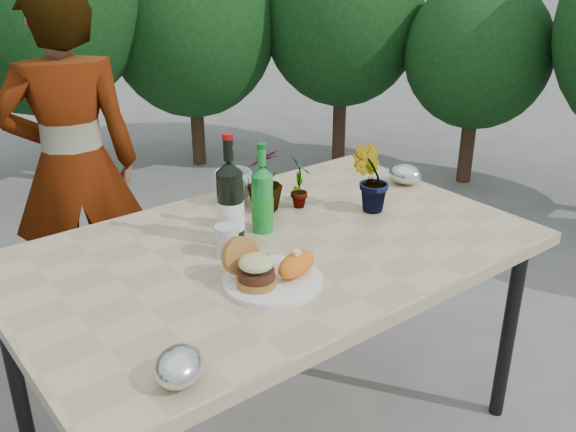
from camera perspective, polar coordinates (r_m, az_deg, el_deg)
patio_table at (r=2.02m, az=-1.40°, el=-4.13°), size 1.60×1.00×0.75m
shrub_hedge at (r=3.48m, az=-17.10°, el=14.31°), size 6.85×5.16×2.17m
dinner_plate at (r=1.79m, az=-1.36°, el=-5.78°), size 0.28×0.28×0.01m
burger_stack at (r=1.75m, az=-3.20°, el=-4.57°), size 0.11×0.16×0.11m
sweet_potato at (r=1.79m, az=0.76°, el=-4.30°), size 0.17×0.12×0.06m
grilled_veg at (r=1.85m, az=-2.66°, el=-3.95°), size 0.08×0.05×0.03m
wine_bottle at (r=1.97m, az=-5.14°, el=1.10°), size 0.08×0.08×0.35m
sparkling_water at (r=2.05m, az=-2.29°, el=1.45°), size 0.07×0.07×0.30m
plastic_cup at (r=1.93m, az=-5.46°, el=-2.20°), size 0.07×0.07×0.09m
seedling_left at (r=2.23m, az=1.05°, el=3.09°), size 0.11×0.12×0.20m
seedling_mid at (r=2.22m, az=7.33°, el=3.27°), size 0.16×0.16×0.23m
seedling_right at (r=2.21m, az=-2.07°, el=3.23°), size 0.15×0.15×0.22m
blue_bowl at (r=2.31m, az=-4.89°, el=2.66°), size 0.16×0.16×0.11m
foil_packet_left at (r=1.43m, az=-9.66°, el=-13.03°), size 0.17×0.17×0.08m
foil_packet_right at (r=2.51m, az=10.36°, el=3.68°), size 0.14×0.16×0.08m
person at (r=2.80m, az=-18.53°, el=4.13°), size 0.63×0.50×1.51m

